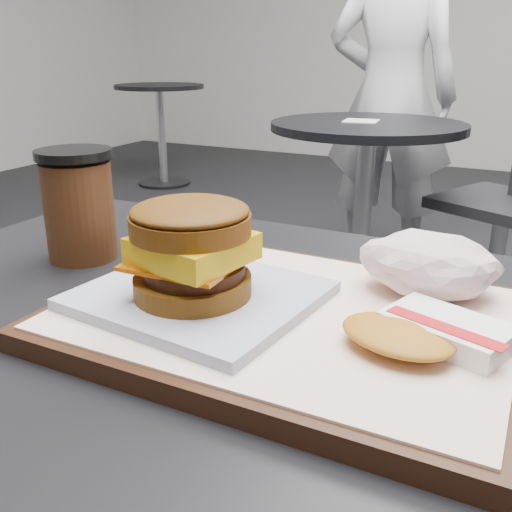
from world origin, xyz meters
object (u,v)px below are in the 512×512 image
object	(u,v)px
hash_brown	(424,332)
coffee_cup	(79,206)
breakfast_sandwich	(194,261)
crumpled_wrapper	(429,264)
patron	(391,97)
customer_table	(221,488)
neighbor_table	(365,177)
serving_tray	(287,319)

from	to	relation	value
hash_brown	coffee_cup	xyz separation A→B (m)	(-0.40, 0.07, 0.03)
breakfast_sandwich	coffee_cup	xyz separation A→B (m)	(-0.21, 0.09, 0.00)
hash_brown	crumpled_wrapper	distance (m)	0.11
hash_brown	patron	world-z (taller)	patron
coffee_cup	customer_table	bearing A→B (deg)	-18.06
coffee_cup	patron	distance (m)	2.17
crumpled_wrapper	neighbor_table	size ratio (longest dim) A/B	0.16
customer_table	hash_brown	world-z (taller)	hash_brown
serving_tray	crumpled_wrapper	size ratio (longest dim) A/B	3.15
neighbor_table	coffee_cup	bearing A→B (deg)	-85.32
coffee_cup	neighbor_table	distance (m)	1.61
coffee_cup	neighbor_table	xyz separation A→B (m)	(-0.13, 1.58, -0.28)
neighbor_table	breakfast_sandwich	bearing A→B (deg)	-78.51
serving_tray	coffee_cup	size ratio (longest dim) A/B	3.05
serving_tray	hash_brown	size ratio (longest dim) A/B	2.89
patron	breakfast_sandwich	bearing A→B (deg)	95.76
hash_brown	crumpled_wrapper	xyz separation A→B (m)	(-0.02, 0.10, 0.02)
serving_tray	breakfast_sandwich	size ratio (longest dim) A/B	1.84
hash_brown	patron	xyz separation A→B (m)	(-0.60, 2.23, -0.00)
crumpled_wrapper	serving_tray	bearing A→B (deg)	-137.23
customer_table	hash_brown	size ratio (longest dim) A/B	6.09
customer_table	patron	xyz separation A→B (m)	(-0.42, 2.23, 0.21)
coffee_cup	serving_tray	bearing A→B (deg)	-11.63
customer_table	coffee_cup	distance (m)	0.34
breakfast_sandwich	crumpled_wrapper	xyz separation A→B (m)	(0.17, 0.12, -0.01)
serving_tray	breakfast_sandwich	bearing A→B (deg)	-159.79
customer_table	coffee_cup	world-z (taller)	coffee_cup
crumpled_wrapper	coffee_cup	size ratio (longest dim) A/B	0.97
patron	crumpled_wrapper	bearing A→B (deg)	100.71
customer_table	crumpled_wrapper	bearing A→B (deg)	32.89
customer_table	patron	size ratio (longest dim) A/B	0.50
coffee_cup	patron	world-z (taller)	patron
customer_table	serving_tray	xyz separation A→B (m)	(0.06, 0.01, 0.20)
serving_tray	crumpled_wrapper	bearing A→B (deg)	42.77
serving_tray	crumpled_wrapper	world-z (taller)	crumpled_wrapper
customer_table	serving_tray	bearing A→B (deg)	12.22
customer_table	breakfast_sandwich	size ratio (longest dim) A/B	3.87
breakfast_sandwich	hash_brown	bearing A→B (deg)	4.47
breakfast_sandwich	hash_brown	size ratio (longest dim) A/B	1.57
breakfast_sandwich	crumpled_wrapper	size ratio (longest dim) A/B	1.71
serving_tray	patron	world-z (taller)	patron
customer_table	crumpled_wrapper	distance (m)	0.30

